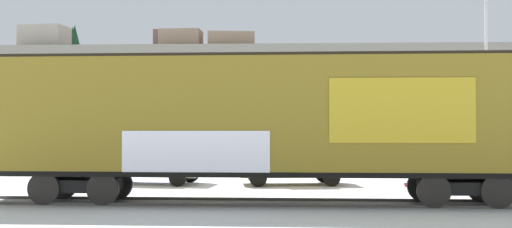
% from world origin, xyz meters
% --- Properties ---
extents(ground_plane, '(260.00, 260.00, 0.00)m').
position_xyz_m(ground_plane, '(0.00, 0.00, 0.00)').
color(ground_plane, silver).
extents(track, '(60.02, 3.11, 0.08)m').
position_xyz_m(track, '(1.01, -0.03, 0.04)').
color(track, '#4C4742').
rests_on(track, ground_plane).
extents(freight_car, '(17.19, 3.29, 4.35)m').
position_xyz_m(freight_car, '(-0.48, -0.00, 2.48)').
color(freight_car, olive).
rests_on(freight_car, ground_plane).
extents(flagpole, '(0.18, 1.43, 8.83)m').
position_xyz_m(flagpole, '(8.78, 8.97, 5.54)').
color(flagpole, silver).
rests_on(flagpole, ground_plane).
extents(hillside, '(148.44, 28.39, 18.61)m').
position_xyz_m(hillside, '(-0.15, 79.65, 6.87)').
color(hillside, gray).
rests_on(hillside, ground_plane).
extents(parked_car_silver, '(4.32, 2.33, 1.71)m').
position_xyz_m(parked_car_silver, '(-5.24, 5.98, 0.86)').
color(parked_car_silver, '#B7BABF').
rests_on(parked_car_silver, ground_plane).
extents(parked_car_tan, '(4.18, 2.25, 1.67)m').
position_xyz_m(parked_car_tan, '(0.30, 5.89, 0.82)').
color(parked_car_tan, '#9E8966').
rests_on(parked_car_tan, ground_plane).
extents(parked_car_red, '(4.87, 2.56, 1.74)m').
position_xyz_m(parked_car_red, '(6.62, 5.82, 0.89)').
color(parked_car_red, '#B21E1E').
rests_on(parked_car_red, ground_plane).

